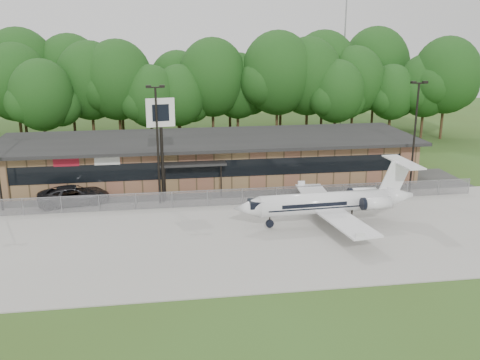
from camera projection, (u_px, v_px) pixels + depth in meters
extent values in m
plane|color=#394F1C|center=(248.00, 287.00, 31.48)|extent=(160.00, 160.00, 0.00)
cube|color=#9E9B93|center=(230.00, 236.00, 39.08)|extent=(64.00, 18.00, 0.08)
cube|color=#383835|center=(214.00, 191.00, 50.01)|extent=(50.00, 9.00, 0.06)
cube|color=olive|center=(209.00, 159.00, 53.75)|extent=(40.00, 10.00, 4.00)
cube|color=black|center=(214.00, 169.00, 48.90)|extent=(36.00, 0.08, 1.60)
cube|color=black|center=(209.00, 139.00, 52.69)|extent=(41.00, 11.50, 0.30)
cube|color=black|center=(193.00, 164.00, 47.87)|extent=(6.00, 1.60, 0.20)
cube|color=maroon|center=(66.00, 162.00, 46.70)|extent=(2.20, 0.06, 0.70)
cube|color=silver|center=(107.00, 161.00, 47.20)|extent=(2.20, 0.06, 0.70)
cube|color=gray|center=(219.00, 198.00, 45.54)|extent=(46.00, 0.03, 1.50)
cube|color=gray|center=(219.00, 190.00, 45.33)|extent=(46.00, 0.04, 0.04)
cylinder|color=gray|center=(344.00, 44.00, 76.85)|extent=(0.20, 0.20, 25.00)
cylinder|color=black|center=(158.00, 148.00, 45.08)|extent=(0.18, 0.18, 10.00)
cube|color=black|center=(155.00, 87.00, 43.69)|extent=(1.20, 0.12, 0.12)
cube|color=black|center=(148.00, 87.00, 43.59)|extent=(0.45, 0.30, 0.22)
cube|color=black|center=(162.00, 86.00, 43.75)|extent=(0.45, 0.30, 0.22)
cylinder|color=black|center=(414.00, 139.00, 48.39)|extent=(0.18, 0.18, 10.00)
cube|color=black|center=(419.00, 83.00, 47.00)|extent=(1.20, 0.12, 0.12)
cube|color=black|center=(413.00, 82.00, 46.90)|extent=(0.45, 0.30, 0.22)
cube|color=black|center=(425.00, 82.00, 47.06)|extent=(0.45, 0.30, 0.22)
cylinder|color=white|center=(324.00, 204.00, 40.99)|extent=(10.27, 2.13, 1.63)
cone|color=white|center=(246.00, 209.00, 39.83)|extent=(2.12, 1.73, 1.63)
cone|color=white|center=(399.00, 197.00, 42.13)|extent=(2.32, 1.74, 1.63)
cube|color=white|center=(347.00, 224.00, 38.04)|extent=(2.54, 6.22, 0.12)
cube|color=white|center=(316.00, 196.00, 44.39)|extent=(2.54, 6.22, 0.12)
cylinder|color=white|center=(376.00, 204.00, 40.45)|extent=(2.29, 1.03, 0.92)
cylinder|color=white|center=(362.00, 194.00, 42.85)|extent=(2.29, 1.03, 0.92)
cube|color=white|center=(394.00, 179.00, 41.63)|extent=(2.51, 0.26, 3.07)
cube|color=white|center=(403.00, 163.00, 41.40)|extent=(1.55, 4.75, 0.10)
cube|color=black|center=(255.00, 205.00, 39.89)|extent=(1.08, 1.27, 0.51)
cube|color=black|center=(346.00, 219.00, 41.72)|extent=(0.93, 2.48, 0.71)
cylinder|color=black|center=(270.00, 224.00, 40.56)|extent=(0.64, 0.64, 0.22)
imported|color=#2D2D2F|center=(74.00, 195.00, 46.05)|extent=(6.39, 3.83, 1.66)
cylinder|color=black|center=(162.00, 154.00, 45.59)|extent=(0.30, 0.30, 8.68)
cube|color=silver|center=(160.00, 113.00, 44.61)|extent=(2.40, 0.65, 2.39)
cube|color=black|center=(161.00, 113.00, 44.48)|extent=(1.40, 0.27, 1.41)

